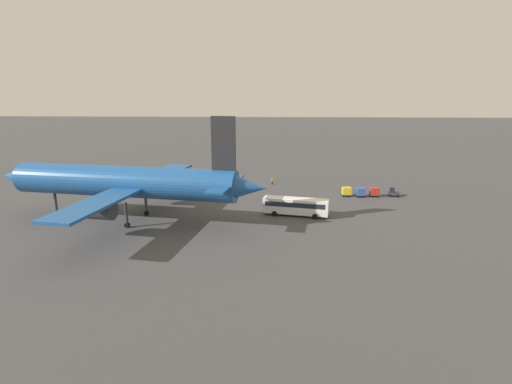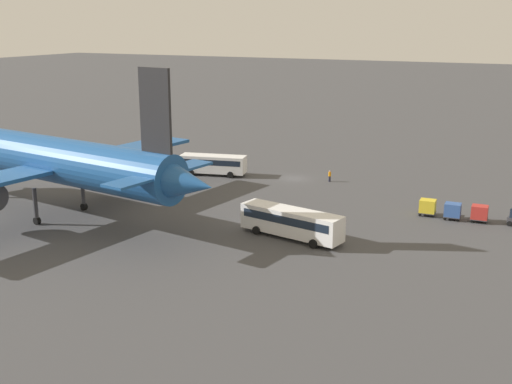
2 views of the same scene
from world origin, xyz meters
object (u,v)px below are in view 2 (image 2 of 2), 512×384
Objects in this scene: airplane at (49,159)px; shuttle_bus_far at (291,221)px; cargo_cart_red at (480,213)px; shuttle_bus_near at (213,163)px; worker_person at (330,176)px; cargo_cart_blue at (453,210)px; cargo_cart_yellow at (428,206)px.

shuttle_bus_far is at bearing -162.51° from airplane.
airplane is at bearing 22.40° from cargo_cart_red.
shuttle_bus_near is at bearing -96.69° from airplane.
cargo_cart_red is at bearing -128.85° from shuttle_bus_far.
cargo_cart_red is at bearing 153.82° from worker_person.
airplane is 24.85× the size of cargo_cart_blue.
cargo_cart_blue is (-38.00, 7.94, -0.69)m from shuttle_bus_near.
shuttle_bus_near is 18.49m from worker_person.
shuttle_bus_near is 5.20× the size of cargo_cart_yellow.
airplane is at bearing 25.27° from cargo_cart_yellow.
shuttle_bus_far is 21.26m from cargo_cart_blue.
cargo_cart_yellow is at bearing 155.32° from shuttle_bus_near.
cargo_cart_red is 3.12m from cargo_cart_blue.
cargo_cart_yellow is (-16.83, 11.33, 0.32)m from worker_person.
cargo_cart_yellow is at bearing 146.04° from worker_person.
shuttle_bus_far is 6.10× the size of cargo_cart_blue.
shuttle_bus_near is at bearing -10.43° from cargo_cart_red.
worker_person is 23.11m from cargo_cart_blue.
shuttle_bus_near is 5.20× the size of cargo_cart_red.
shuttle_bus_far is at bearing 122.58° from shuttle_bus_near.
cargo_cart_red and cargo_cart_blue have the same top height.
airplane reaches higher than worker_person.
worker_person is 0.84× the size of cargo_cart_red.
airplane is at bearing 50.80° from worker_person.
worker_person is (4.75, -26.56, -1.11)m from shuttle_bus_far.
shuttle_bus_near reaches higher than cargo_cart_red.
shuttle_bus_far is 6.10× the size of cargo_cart_red.
airplane reaches higher than cargo_cart_red.
shuttle_bus_near is 0.85× the size of shuttle_bus_far.
airplane is 49.92m from cargo_cart_blue.
cargo_cart_blue is (-45.50, -19.66, -5.94)m from airplane.
cargo_cart_blue is at bearing 149.59° from worker_person.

